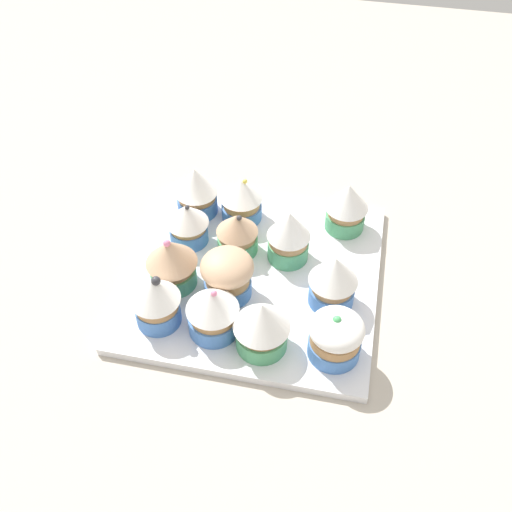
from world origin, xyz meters
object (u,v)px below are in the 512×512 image
object	(u,v)px
cupcake_11	(188,222)
cupcake_6	(227,274)
cupcake_7	(237,233)
cupcake_2	(347,206)
cupcake_1	(333,280)
cupcake_10	(171,261)
baking_tray	(256,274)
cupcake_5	(213,310)
cupcake_9	(156,300)
cupcake_8	(241,199)
cupcake_4	(289,235)
cupcake_12	(196,190)
cupcake_3	(262,325)
cupcake_0	(336,336)

from	to	relation	value
cupcake_11	cupcake_6	bearing A→B (deg)	-137.40
cupcake_11	cupcake_7	bearing A→B (deg)	-93.41
cupcake_2	cupcake_11	distance (cm)	22.07
cupcake_1	cupcake_10	bearing A→B (deg)	92.90
baking_tray	cupcake_1	bearing A→B (deg)	-106.06
baking_tray	cupcake_5	bearing A→B (deg)	163.32
cupcake_9	cupcake_2	bearing A→B (deg)	-44.06
baking_tray	cupcake_8	world-z (taller)	cupcake_8
cupcake_9	baking_tray	bearing A→B (deg)	-44.24
cupcake_4	cupcake_10	xyz separation A→B (cm)	(-7.52, 13.75, -0.11)
cupcake_9	cupcake_6	bearing A→B (deg)	-50.48
baking_tray	cupcake_11	bearing A→B (deg)	69.19
cupcake_12	cupcake_3	bearing A→B (deg)	-147.09
cupcake_2	cupcake_9	size ratio (longest dim) A/B	0.97
cupcake_6	cupcake_7	size ratio (longest dim) A/B	1.02
cupcake_3	cupcake_5	xyz separation A→B (cm)	(1.07, 6.12, -0.28)
cupcake_6	cupcake_11	xyz separation A→B (cm)	(8.24, 7.57, -0.19)
cupcake_0	cupcake_11	bearing A→B (deg)	56.20
cupcake_1	cupcake_6	distance (cm)	13.14
cupcake_3	cupcake_1	bearing A→B (deg)	-40.92
cupcake_8	cupcake_10	bearing A→B (deg)	157.26
cupcake_10	cupcake_12	size ratio (longest dim) A/B	1.03
cupcake_4	cupcake_9	distance (cm)	19.52
cupcake_7	cupcake_8	xyz separation A→B (cm)	(6.53, 0.89, 0.22)
cupcake_4	cupcake_11	distance (cm)	14.02
cupcake_7	cupcake_12	bearing A→B (deg)	48.97
baking_tray	cupcake_10	world-z (taller)	cupcake_10
cupcake_1	cupcake_8	distance (cm)	19.49
cupcake_4	baking_tray	bearing A→B (deg)	133.82
cupcake_0	cupcake_8	bearing A→B (deg)	37.20
cupcake_10	cupcake_0	bearing A→B (deg)	-107.27
cupcake_1	cupcake_5	size ratio (longest dim) A/B	1.05
cupcake_8	cupcake_11	size ratio (longest dim) A/B	1.05
cupcake_1	cupcake_7	distance (cm)	15.10
baking_tray	cupcake_7	bearing A→B (deg)	43.30
cupcake_6	cupcake_12	xyz separation A→B (cm)	(14.35, 8.05, 0.43)
baking_tray	cupcake_1	distance (cm)	11.70
cupcake_4	cupcake_6	distance (cm)	10.14
baking_tray	cupcake_0	xyz separation A→B (cm)	(-10.73, -11.56, 3.82)
cupcake_1	cupcake_3	world-z (taller)	cupcake_1
cupcake_2	cupcake_11	world-z (taller)	cupcake_2
cupcake_2	baking_tray	bearing A→B (deg)	136.12
cupcake_0	cupcake_12	size ratio (longest dim) A/B	0.87
cupcake_7	cupcake_9	size ratio (longest dim) A/B	0.84
cupcake_7	cupcake_11	xyz separation A→B (cm)	(0.42, 7.02, 0.11)
cupcake_1	cupcake_12	distance (cm)	24.80
cupcake_7	cupcake_11	size ratio (longest dim) A/B	1.00
cupcake_6	cupcake_4	bearing A→B (deg)	-39.37
cupcake_2	cupcake_8	world-z (taller)	cupcake_2
cupcake_3	cupcake_9	distance (cm)	13.15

